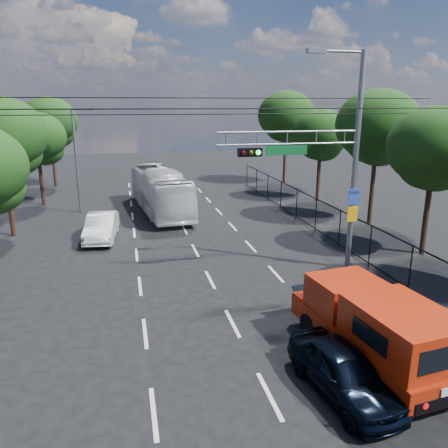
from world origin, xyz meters
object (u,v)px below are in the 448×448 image
object	(u,v)px
signal_mast	(330,155)
white_van	(101,227)
red_pickup	(373,325)
white_bus	(160,191)
navy_hatchback	(344,371)

from	to	relation	value
signal_mast	white_van	size ratio (longest dim) A/B	2.18
red_pickup	white_bus	size ratio (longest dim) A/B	0.58
navy_hatchback	signal_mast	bearing A→B (deg)	60.57
white_bus	white_van	bearing A→B (deg)	-129.24
navy_hatchback	white_van	world-z (taller)	white_van
signal_mast	navy_hatchback	world-z (taller)	signal_mast
red_pickup	white_bus	bearing A→B (deg)	102.40
signal_mast	white_van	bearing A→B (deg)	144.53
white_van	navy_hatchback	bearing A→B (deg)	-61.54
signal_mast	navy_hatchback	xyz separation A→B (m)	(-3.38, -8.31, -4.59)
navy_hatchback	white_bus	distance (m)	21.56
signal_mast	navy_hatchback	bearing A→B (deg)	-112.16
white_bus	signal_mast	bearing A→B (deg)	-70.63
white_bus	white_van	world-z (taller)	white_bus
white_bus	navy_hatchback	bearing A→B (deg)	-88.64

